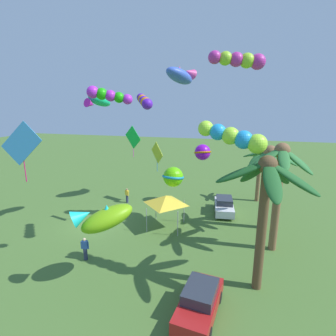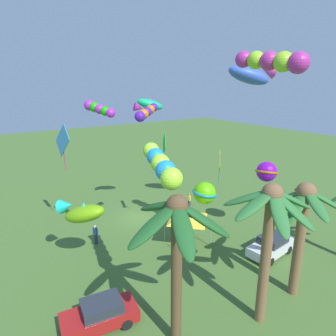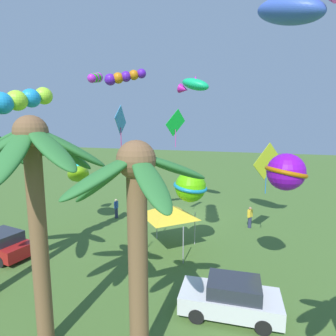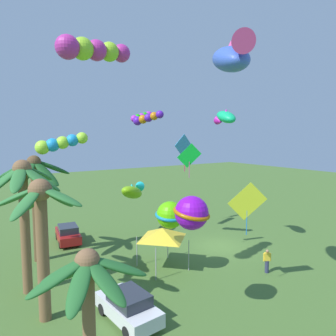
% 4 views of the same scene
% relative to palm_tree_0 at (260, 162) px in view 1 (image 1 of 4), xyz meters
% --- Properties ---
extents(ground_plane, '(120.00, 120.00, 0.00)m').
position_rel_palm_tree_0_xyz_m(ground_plane, '(9.37, -14.30, -4.33)').
color(ground_plane, '#476B2D').
extents(palm_tree_0, '(3.41, 3.74, 5.68)m').
position_rel_palm_tree_0_xyz_m(palm_tree_0, '(0.00, 0.00, 0.00)').
color(palm_tree_0, brown).
rests_on(palm_tree_0, ground).
extents(palm_tree_1, '(3.84, 4.05, 7.10)m').
position_rel_palm_tree_0_xyz_m(palm_tree_1, '(6.53, 0.07, 0.80)').
color(palm_tree_1, brown).
rests_on(palm_tree_1, ground).
extents(palm_tree_2, '(4.86, 5.22, 7.75)m').
position_rel_palm_tree_0_xyz_m(palm_tree_2, '(14.45, -1.04, 1.55)').
color(palm_tree_2, brown).
rests_on(palm_tree_2, ground).
extents(palm_tree_3, '(4.67, 4.23, 7.80)m').
position_rel_palm_tree_0_xyz_m(palm_tree_3, '(9.88, 0.31, 1.58)').
color(palm_tree_3, brown).
rests_on(palm_tree_3, ground).
extents(parked_car_0, '(4.05, 2.07, 1.51)m').
position_rel_palm_tree_0_xyz_m(parked_car_0, '(4.15, -3.36, -3.58)').
color(parked_car_0, silver).
rests_on(parked_car_0, ground).
extents(parked_car_1, '(4.09, 2.20, 1.51)m').
position_rel_palm_tree_0_xyz_m(parked_car_1, '(17.22, -3.98, -3.58)').
color(parked_car_1, '#A51919').
rests_on(parked_car_1, ground).
extents(spectator_0, '(0.29, 0.54, 1.59)m').
position_rel_palm_tree_0_xyz_m(spectator_0, '(14.41, -12.09, -3.52)').
color(spectator_0, '#2D3351').
rests_on(spectator_0, ground).
extents(spectator_1, '(0.39, 0.49, 1.59)m').
position_rel_palm_tree_0_xyz_m(spectator_1, '(3.97, -13.50, -3.52)').
color(spectator_1, '#2D3351').
rests_on(spectator_1, ground).
extents(festival_tent, '(2.86, 2.86, 2.85)m').
position_rel_palm_tree_0_xyz_m(festival_tent, '(8.41, -8.03, -1.86)').
color(festival_tent, '#9E9EA3').
rests_on(festival_tent, ground).
extents(kite_diamond_0, '(0.41, 2.64, 3.71)m').
position_rel_palm_tree_0_xyz_m(kite_diamond_0, '(15.48, -15.07, 3.61)').
color(kite_diamond_0, '#388CCD').
extents(kite_fish_1, '(4.15, 3.22, 2.12)m').
position_rel_palm_tree_0_xyz_m(kite_fish_1, '(2.22, -8.16, 8.63)').
color(kite_fish_1, blue).
extents(kite_diamond_2, '(1.51, 1.67, 3.09)m').
position_rel_palm_tree_0_xyz_m(kite_diamond_2, '(3.03, -10.40, 1.03)').
color(kite_diamond_2, '#B0C223').
extents(kite_tube_3, '(1.52, 3.64, 1.60)m').
position_rel_palm_tree_0_xyz_m(kite_tube_3, '(14.09, -2.82, 4.26)').
color(kite_tube_3, '#A9F033').
extents(kite_fish_4, '(3.20, 3.57, 1.96)m').
position_rel_palm_tree_0_xyz_m(kite_fish_4, '(16.06, -9.63, -0.25)').
color(kite_fish_4, '#71B312').
extents(kite_diamond_5, '(0.84, 1.62, 2.51)m').
position_rel_palm_tree_0_xyz_m(kite_diamond_5, '(8.86, -10.63, 3.33)').
color(kite_diamond_5, green).
extents(kite_tube_6, '(1.83, 4.23, 1.39)m').
position_rel_palm_tree_0_xyz_m(kite_tube_6, '(6.71, -2.80, 9.15)').
color(kite_tube_6, '#BB2C94').
extents(kite_fish_7, '(2.82, 1.76, 1.41)m').
position_rel_palm_tree_0_xyz_m(kite_fish_7, '(8.45, -13.71, 6.19)').
color(kite_fish_7, '#13BC71').
extents(kite_tube_8, '(1.33, 2.40, 1.02)m').
position_rel_palm_tree_0_xyz_m(kite_tube_8, '(14.38, -9.80, 6.42)').
color(kite_tube_8, '#B628D4').
extents(kite_ball_9, '(2.41, 2.41, 1.61)m').
position_rel_palm_tree_0_xyz_m(kite_ball_9, '(2.27, -5.82, 1.19)').
color(kite_ball_9, purple).
extents(kite_tube_10, '(2.27, 1.65, 1.07)m').
position_rel_palm_tree_0_xyz_m(kite_tube_10, '(11.55, -8.66, 6.12)').
color(kite_tube_10, '#561BBF').
extents(kite_ball_11, '(2.40, 2.39, 1.75)m').
position_rel_palm_tree_0_xyz_m(kite_ball_11, '(7.02, -7.75, -0.22)').
color(kite_ball_11, '#59CC0D').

